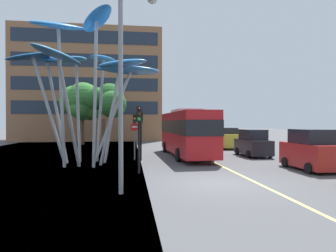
{
  "coord_description": "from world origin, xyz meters",
  "views": [
    {
      "loc": [
        -3.87,
        -12.79,
        2.75
      ],
      "look_at": [
        -1.19,
        8.3,
        2.5
      ],
      "focal_mm": 31.17,
      "sensor_mm": 36.0,
      "label": 1
    }
  ],
  "objects_px": {
    "red_bus": "(186,131)",
    "car_parked_mid": "(311,151)",
    "leaf_sculpture": "(86,64)",
    "street_lamp": "(129,66)",
    "traffic_light_kerb_near": "(139,125)",
    "no_entry_sign": "(135,135)",
    "car_side_street": "(227,139)",
    "car_parked_far": "(253,144)",
    "traffic_light_island_mid": "(135,125)",
    "traffic_light_kerb_far": "(141,125)"
  },
  "relations": [
    {
      "from": "red_bus",
      "to": "traffic_light_kerb_far",
      "type": "relative_size",
      "value": 3.17
    },
    {
      "from": "traffic_light_kerb_near",
      "to": "no_entry_sign",
      "type": "relative_size",
      "value": 1.32
    },
    {
      "from": "traffic_light_kerb_near",
      "to": "traffic_light_island_mid",
      "type": "relative_size",
      "value": 1.03
    },
    {
      "from": "traffic_light_island_mid",
      "to": "street_lamp",
      "type": "height_order",
      "value": "street_lamp"
    },
    {
      "from": "car_parked_far",
      "to": "no_entry_sign",
      "type": "xyz_separation_m",
      "value": [
        -9.63,
        -1.27,
        0.8
      ]
    },
    {
      "from": "traffic_light_kerb_near",
      "to": "no_entry_sign",
      "type": "height_order",
      "value": "traffic_light_kerb_near"
    },
    {
      "from": "street_lamp",
      "to": "car_side_street",
      "type": "bearing_deg",
      "value": 61.34
    },
    {
      "from": "traffic_light_island_mid",
      "to": "car_side_street",
      "type": "distance_m",
      "value": 11.88
    },
    {
      "from": "traffic_light_island_mid",
      "to": "car_parked_mid",
      "type": "distance_m",
      "value": 12.89
    },
    {
      "from": "traffic_light_island_mid",
      "to": "no_entry_sign",
      "type": "distance_m",
      "value": 2.25
    },
    {
      "from": "traffic_light_island_mid",
      "to": "car_parked_far",
      "type": "xyz_separation_m",
      "value": [
        9.6,
        -0.87,
        -1.51
      ]
    },
    {
      "from": "traffic_light_kerb_far",
      "to": "car_parked_mid",
      "type": "relative_size",
      "value": 0.91
    },
    {
      "from": "car_parked_mid",
      "to": "no_entry_sign",
      "type": "relative_size",
      "value": 1.43
    },
    {
      "from": "traffic_light_kerb_near",
      "to": "car_side_street",
      "type": "height_order",
      "value": "traffic_light_kerb_near"
    },
    {
      "from": "red_bus",
      "to": "car_parked_far",
      "type": "xyz_separation_m",
      "value": [
        5.47,
        -0.56,
        -1.07
      ]
    },
    {
      "from": "red_bus",
      "to": "traffic_light_kerb_near",
      "type": "height_order",
      "value": "red_bus"
    },
    {
      "from": "street_lamp",
      "to": "no_entry_sign",
      "type": "xyz_separation_m",
      "value": [
        0.32,
        10.12,
        -3.14
      ]
    },
    {
      "from": "traffic_light_kerb_far",
      "to": "traffic_light_island_mid",
      "type": "height_order",
      "value": "traffic_light_kerb_far"
    },
    {
      "from": "no_entry_sign",
      "to": "car_parked_mid",
      "type": "bearing_deg",
      "value": -29.63
    },
    {
      "from": "red_bus",
      "to": "car_side_street",
      "type": "relative_size",
      "value": 2.63
    },
    {
      "from": "traffic_light_kerb_far",
      "to": "car_parked_far",
      "type": "height_order",
      "value": "traffic_light_kerb_far"
    },
    {
      "from": "red_bus",
      "to": "traffic_light_island_mid",
      "type": "bearing_deg",
      "value": 175.79
    },
    {
      "from": "car_parked_mid",
      "to": "traffic_light_kerb_far",
      "type": "bearing_deg",
      "value": 151.27
    },
    {
      "from": "car_parked_mid",
      "to": "street_lamp",
      "type": "xyz_separation_m",
      "value": [
        -10.44,
        -4.36,
        3.85
      ]
    },
    {
      "from": "traffic_light_island_mid",
      "to": "traffic_light_kerb_far",
      "type": "bearing_deg",
      "value": -80.76
    },
    {
      "from": "leaf_sculpture",
      "to": "car_parked_mid",
      "type": "distance_m",
      "value": 14.9
    },
    {
      "from": "traffic_light_kerb_near",
      "to": "car_side_street",
      "type": "bearing_deg",
      "value": 56.03
    },
    {
      "from": "traffic_light_kerb_near",
      "to": "car_side_street",
      "type": "distance_m",
      "value": 17.49
    },
    {
      "from": "car_parked_mid",
      "to": "car_side_street",
      "type": "relative_size",
      "value": 0.92
    },
    {
      "from": "red_bus",
      "to": "no_entry_sign",
      "type": "bearing_deg",
      "value": -156.21
    },
    {
      "from": "car_parked_far",
      "to": "car_parked_mid",
      "type": "bearing_deg",
      "value": -86.01
    },
    {
      "from": "red_bus",
      "to": "traffic_light_island_mid",
      "type": "height_order",
      "value": "red_bus"
    },
    {
      "from": "car_parked_far",
      "to": "car_side_street",
      "type": "relative_size",
      "value": 0.92
    },
    {
      "from": "leaf_sculpture",
      "to": "car_parked_mid",
      "type": "bearing_deg",
      "value": -16.14
    },
    {
      "from": "leaf_sculpture",
      "to": "traffic_light_island_mid",
      "type": "bearing_deg",
      "value": 51.49
    },
    {
      "from": "car_parked_mid",
      "to": "no_entry_sign",
      "type": "bearing_deg",
      "value": 150.37
    },
    {
      "from": "red_bus",
      "to": "traffic_light_kerb_far",
      "type": "xyz_separation_m",
      "value": [
        -3.71,
        -2.29,
        0.49
      ]
    },
    {
      "from": "traffic_light_kerb_far",
      "to": "traffic_light_island_mid",
      "type": "relative_size",
      "value": 1.02
    },
    {
      "from": "leaf_sculpture",
      "to": "traffic_light_kerb_near",
      "type": "relative_size",
      "value": 2.84
    },
    {
      "from": "red_bus",
      "to": "car_side_street",
      "type": "distance_m",
      "value": 8.92
    },
    {
      "from": "traffic_light_island_mid",
      "to": "car_parked_mid",
      "type": "bearing_deg",
      "value": -38.03
    },
    {
      "from": "traffic_light_kerb_near",
      "to": "car_parked_mid",
      "type": "distance_m",
      "value": 10.07
    },
    {
      "from": "traffic_light_kerb_far",
      "to": "no_entry_sign",
      "type": "distance_m",
      "value": 0.99
    },
    {
      "from": "traffic_light_kerb_near",
      "to": "car_parked_mid",
      "type": "bearing_deg",
      "value": 0.66
    },
    {
      "from": "red_bus",
      "to": "car_parked_mid",
      "type": "bearing_deg",
      "value": -51.86
    },
    {
      "from": "car_side_street",
      "to": "traffic_light_kerb_near",
      "type": "bearing_deg",
      "value": -123.97
    },
    {
      "from": "car_parked_mid",
      "to": "car_side_street",
      "type": "distance_m",
      "value": 14.33
    },
    {
      "from": "car_side_street",
      "to": "traffic_light_kerb_far",
      "type": "bearing_deg",
      "value": -136.29
    },
    {
      "from": "leaf_sculpture",
      "to": "street_lamp",
      "type": "xyz_separation_m",
      "value": [
        2.87,
        -8.21,
        -1.65
      ]
    },
    {
      "from": "car_parked_mid",
      "to": "street_lamp",
      "type": "bearing_deg",
      "value": -157.31
    }
  ]
}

